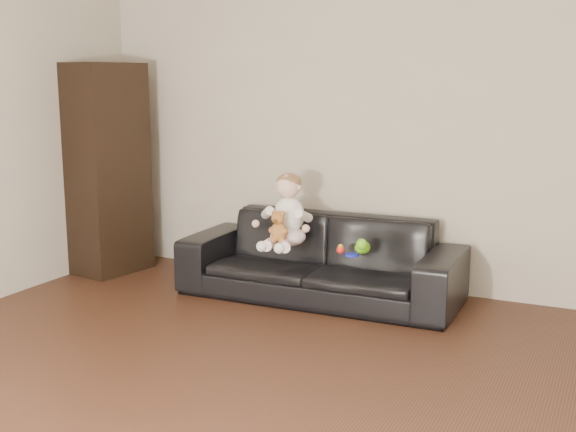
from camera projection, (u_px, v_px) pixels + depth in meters
The scene contains 9 objects.
wall_back at pixel (397, 117), 5.33m from camera, with size 5.00×5.00×0.00m, color #B7AD9A.
sofa at pixel (320, 258), 5.24m from camera, with size 2.01×0.79×0.59m, color black.
cabinet at pixel (107, 169), 5.88m from camera, with size 0.43×0.59×1.70m, color black.
shelf_item at pixel (107, 122), 5.80m from camera, with size 0.18×0.25×0.28m, color silver.
baby at pixel (287, 215), 5.17m from camera, with size 0.41×0.48×0.53m.
teddy_bear at pixel (279, 227), 5.04m from camera, with size 0.13×0.13×0.22m.
toy_green at pixel (363, 247), 4.98m from camera, with size 0.11×0.13×0.09m, color #68CF18.
toy_rattle at pixel (341, 250), 4.98m from camera, with size 0.06×0.06×0.06m, color red.
toy_blue_disc at pixel (352, 255), 4.93m from camera, with size 0.10×0.10×0.01m, color #1A23D0.
Camera 1 is at (1.58, -2.44, 1.59)m, focal length 45.00 mm.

